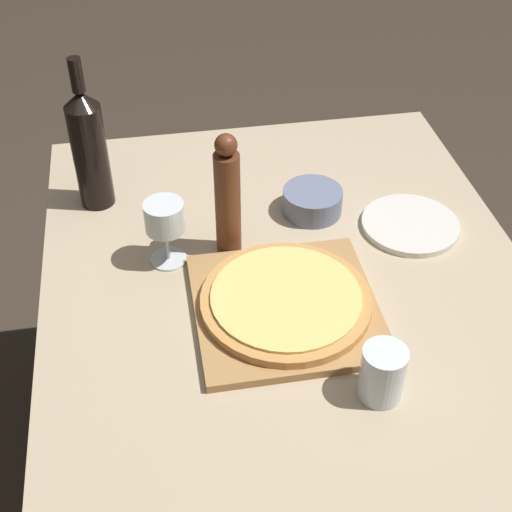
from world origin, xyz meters
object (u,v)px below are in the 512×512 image
object	(u,v)px
pepper_mill	(228,198)
small_bowl	(312,201)
wine_glass	(165,220)
pizza	(286,300)
wine_bottle	(89,147)

from	to	relation	value
pepper_mill	small_bowl	size ratio (longest dim) A/B	2.09
pepper_mill	wine_glass	world-z (taller)	pepper_mill
pizza	small_bowl	xyz separation A→B (m)	(0.12, 0.30, -0.00)
pizza	wine_glass	size ratio (longest dim) A/B	2.26
wine_glass	wine_bottle	bearing A→B (deg)	121.42
wine_bottle	small_bowl	distance (m)	0.50
pepper_mill	small_bowl	world-z (taller)	pepper_mill
pizza	pepper_mill	xyz separation A→B (m)	(-0.08, 0.20, 0.10)
pizza	wine_glass	xyz separation A→B (m)	(-0.21, 0.19, 0.08)
wine_bottle	pepper_mill	xyz separation A→B (m)	(0.27, -0.22, -0.01)
pepper_mill	small_bowl	xyz separation A→B (m)	(0.20, 0.10, -0.11)
pepper_mill	wine_glass	size ratio (longest dim) A/B	1.94
pizza	pepper_mill	distance (m)	0.24
pizza	wine_bottle	bearing A→B (deg)	129.82
wine_bottle	small_bowl	size ratio (longest dim) A/B	2.63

